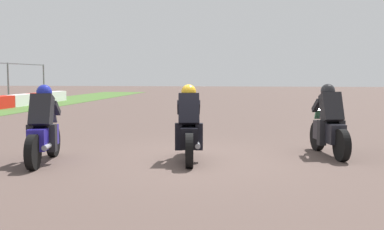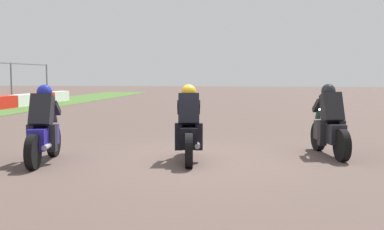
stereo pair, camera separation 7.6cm
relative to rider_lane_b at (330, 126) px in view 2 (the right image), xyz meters
The scene contains 4 objects.
ground_plane 2.93m from the rider_lane_b, 105.72° to the left, with size 120.00×120.00×0.00m, color brown.
rider_lane_b is the anchor object (origin of this frame).
rider_lane_c 3.01m from the rider_lane_b, 109.29° to the left, with size 2.04×0.59×1.51m.
rider_lane_d 5.81m from the rider_lane_b, 105.46° to the left, with size 2.04×0.60×1.51m.
Camera 2 is at (-9.42, -1.20, 1.70)m, focal length 44.50 mm.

